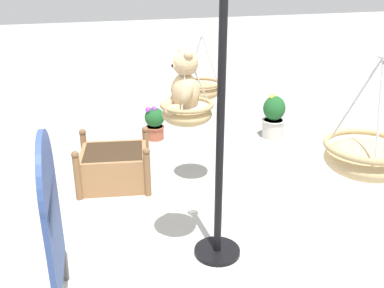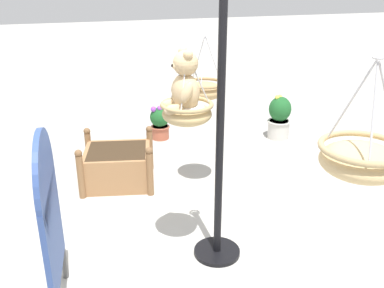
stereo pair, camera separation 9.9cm
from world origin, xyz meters
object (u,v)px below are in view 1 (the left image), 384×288
object	(u,v)px
potted_plant_bushy_green	(155,123)
wooden_planter_box	(114,166)
display_pole_central	(219,180)
hanging_basket_right_low	(201,89)
hanging_basket_left_high	(366,157)
potted_plant_conical_shrub	(274,117)
display_sign_board	(51,213)
hanging_basket_with_teddy	(187,112)
teddy_bear	(184,85)

from	to	relation	value
potted_plant_bushy_green	wooden_planter_box	bearing A→B (deg)	147.80
display_pole_central	hanging_basket_right_low	size ratio (longest dim) A/B	3.36
hanging_basket_left_high	potted_plant_conical_shrub	bearing A→B (deg)	-22.64
display_pole_central	display_sign_board	distance (m)	1.46
hanging_basket_with_teddy	hanging_basket_left_high	bearing A→B (deg)	-159.72
potted_plant_bushy_green	display_sign_board	size ratio (longest dim) A/B	0.37
teddy_bear	hanging_basket_right_low	bearing A→B (deg)	-25.52
hanging_basket_left_high	potted_plant_bushy_green	xyz separation A→B (m)	(4.50, 0.17, -1.28)
teddy_bear	display_sign_board	xyz separation A→B (m)	(-0.44, 1.16, -0.75)
teddy_bear	wooden_planter_box	world-z (taller)	teddy_bear
display_pole_central	hanging_basket_right_low	bearing A→B (deg)	-12.93
teddy_bear	hanging_basket_left_high	bearing A→B (deg)	-158.92
display_pole_central	display_sign_board	size ratio (longest dim) A/B	1.65
hanging_basket_with_teddy	teddy_bear	xyz separation A→B (m)	(-0.00, 0.02, 0.23)
hanging_basket_right_low	potted_plant_conical_shrub	world-z (taller)	hanging_basket_right_low
hanging_basket_right_low	teddy_bear	bearing A→B (deg)	154.48
teddy_bear	hanging_basket_left_high	distance (m)	1.65
teddy_bear	wooden_planter_box	bearing A→B (deg)	14.73
wooden_planter_box	display_sign_board	world-z (taller)	display_sign_board
display_pole_central	teddy_bear	bearing A→B (deg)	61.37
display_pole_central	wooden_planter_box	size ratio (longest dim) A/B	2.43
wooden_planter_box	potted_plant_conical_shrub	size ratio (longest dim) A/B	1.43
display_pole_central	display_sign_board	world-z (taller)	display_pole_central
hanging_basket_left_high	display_sign_board	world-z (taller)	hanging_basket_left_high
hanging_basket_with_teddy	hanging_basket_right_low	distance (m)	1.38
hanging_basket_with_teddy	wooden_planter_box	world-z (taller)	hanging_basket_with_teddy
teddy_bear	hanging_basket_right_low	size ratio (longest dim) A/B	0.73
potted_plant_bushy_green	potted_plant_conical_shrub	bearing A→B (deg)	-105.81
hanging_basket_with_teddy	hanging_basket_left_high	xyz separation A→B (m)	(-1.54, -0.57, 0.15)
hanging_basket_left_high	teddy_bear	bearing A→B (deg)	21.08
teddy_bear	display_sign_board	bearing A→B (deg)	110.81
display_pole_central	hanging_basket_left_high	world-z (taller)	display_pole_central
display_pole_central	teddy_bear	xyz separation A→B (m)	(0.15, 0.27, 0.86)
hanging_basket_with_teddy	display_sign_board	xyz separation A→B (m)	(-0.44, 1.18, -0.52)
wooden_planter_box	potted_plant_conical_shrub	xyz separation A→B (m)	(0.83, -2.68, 0.10)
teddy_bear	hanging_basket_with_teddy	bearing A→B (deg)	-90.00
teddy_bear	display_pole_central	bearing A→B (deg)	-118.63
potted_plant_bushy_green	hanging_basket_left_high	bearing A→B (deg)	-177.82
display_pole_central	potted_plant_conical_shrub	size ratio (longest dim) A/B	3.48
display_sign_board	hanging_basket_right_low	bearing A→B (deg)	-46.08
hanging_basket_left_high	potted_plant_conical_shrub	size ratio (longest dim) A/B	0.94
display_pole_central	potted_plant_bushy_green	bearing A→B (deg)	-2.73
display_pole_central	hanging_basket_with_teddy	world-z (taller)	display_pole_central
hanging_basket_right_low	wooden_planter_box	distance (m)	1.47
hanging_basket_right_low	potted_plant_bushy_green	size ratio (longest dim) A/B	1.34
hanging_basket_right_low	hanging_basket_with_teddy	bearing A→B (deg)	155.41
hanging_basket_with_teddy	display_sign_board	size ratio (longest dim) A/B	0.40
display_pole_central	hanging_basket_left_high	distance (m)	1.62
hanging_basket_left_high	potted_plant_bushy_green	world-z (taller)	hanging_basket_left_high
hanging_basket_right_low	display_sign_board	distance (m)	2.46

